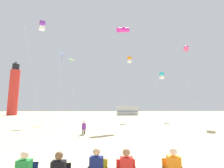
{
  "coord_description": "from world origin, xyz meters",
  "views": [
    {
      "loc": [
        0.24,
        -6.76,
        2.23
      ],
      "look_at": [
        1.87,
        12.85,
        5.12
      ],
      "focal_mm": 26.16,
      "sensor_mm": 36.0,
      "label": 1
    }
  ],
  "objects_px": {
    "kite_tube_magenta": "(123,30)",
    "kite_box_cyan": "(162,76)",
    "kite_box_orange": "(129,60)",
    "lighthouse_distant": "(14,90)",
    "rv_van_silver": "(127,111)",
    "kite_box_violet": "(42,26)",
    "kite_diamond_lime": "(71,62)",
    "kite_flyer_standing": "(84,127)",
    "kite_tube_rainbow": "(186,49)",
    "kite_diamond_blue": "(62,56)"
  },
  "relations": [
    {
      "from": "kite_diamond_blue",
      "to": "rv_van_silver",
      "type": "relative_size",
      "value": 1.63
    },
    {
      "from": "kite_tube_magenta",
      "to": "kite_box_cyan",
      "type": "bearing_deg",
      "value": 35.39
    },
    {
      "from": "lighthouse_distant",
      "to": "rv_van_silver",
      "type": "height_order",
      "value": "lighthouse_distant"
    },
    {
      "from": "kite_diamond_lime",
      "to": "kite_box_orange",
      "type": "distance_m",
      "value": 11.11
    },
    {
      "from": "kite_box_cyan",
      "to": "kite_tube_rainbow",
      "type": "bearing_deg",
      "value": -76.71
    },
    {
      "from": "kite_flyer_standing",
      "to": "rv_van_silver",
      "type": "height_order",
      "value": "rv_van_silver"
    },
    {
      "from": "kite_diamond_lime",
      "to": "kite_box_orange",
      "type": "xyz_separation_m",
      "value": [
        10.65,
        2.77,
        1.48
      ]
    },
    {
      "from": "kite_flyer_standing",
      "to": "kite_tube_rainbow",
      "type": "relative_size",
      "value": 0.1
    },
    {
      "from": "kite_diamond_lime",
      "to": "kite_box_violet",
      "type": "bearing_deg",
      "value": -108.45
    },
    {
      "from": "kite_tube_magenta",
      "to": "kite_diamond_blue",
      "type": "bearing_deg",
      "value": 169.94
    },
    {
      "from": "kite_box_cyan",
      "to": "rv_van_silver",
      "type": "xyz_separation_m",
      "value": [
        -2.76,
        21.56,
        -6.73
      ]
    },
    {
      "from": "kite_diamond_lime",
      "to": "kite_diamond_blue",
      "type": "bearing_deg",
      "value": -107.91
    },
    {
      "from": "kite_box_orange",
      "to": "lighthouse_distant",
      "type": "height_order",
      "value": "lighthouse_distant"
    },
    {
      "from": "kite_flyer_standing",
      "to": "kite_tube_magenta",
      "type": "height_order",
      "value": "kite_tube_magenta"
    },
    {
      "from": "kite_diamond_lime",
      "to": "kite_box_violet",
      "type": "height_order",
      "value": "kite_box_violet"
    },
    {
      "from": "kite_diamond_blue",
      "to": "kite_box_orange",
      "type": "height_order",
      "value": "kite_box_orange"
    },
    {
      "from": "kite_diamond_lime",
      "to": "lighthouse_distant",
      "type": "height_order",
      "value": "lighthouse_distant"
    },
    {
      "from": "kite_box_violet",
      "to": "rv_van_silver",
      "type": "relative_size",
      "value": 2.0
    },
    {
      "from": "kite_tube_magenta",
      "to": "kite_box_violet",
      "type": "xyz_separation_m",
      "value": [
        -10.82,
        -2.98,
        -1.43
      ]
    },
    {
      "from": "kite_tube_magenta",
      "to": "kite_box_orange",
      "type": "xyz_separation_m",
      "value": [
        2.35,
        7.34,
        -2.45
      ]
    },
    {
      "from": "kite_box_orange",
      "to": "rv_van_silver",
      "type": "xyz_separation_m",
      "value": [
        2.94,
        19.94,
        -10.12
      ]
    },
    {
      "from": "lighthouse_distant",
      "to": "rv_van_silver",
      "type": "bearing_deg",
      "value": -3.42
    },
    {
      "from": "kite_diamond_lime",
      "to": "lighthouse_distant",
      "type": "distance_m",
      "value": 32.81
    },
    {
      "from": "kite_box_cyan",
      "to": "kite_box_violet",
      "type": "height_order",
      "value": "kite_box_violet"
    },
    {
      "from": "kite_flyer_standing",
      "to": "kite_box_cyan",
      "type": "relative_size",
      "value": 0.13
    },
    {
      "from": "kite_flyer_standing",
      "to": "kite_box_violet",
      "type": "xyz_separation_m",
      "value": [
        -6.02,
        5.65,
        11.91
      ]
    },
    {
      "from": "kite_box_cyan",
      "to": "kite_tube_magenta",
      "type": "xyz_separation_m",
      "value": [
        -8.04,
        -5.71,
        5.83
      ]
    },
    {
      "from": "kite_diamond_lime",
      "to": "kite_box_violet",
      "type": "relative_size",
      "value": 0.81
    },
    {
      "from": "lighthouse_distant",
      "to": "kite_tube_magenta",
      "type": "bearing_deg",
      "value": -44.7
    },
    {
      "from": "kite_box_cyan",
      "to": "kite_diamond_blue",
      "type": "bearing_deg",
      "value": -166.75
    },
    {
      "from": "kite_box_cyan",
      "to": "kite_box_violet",
      "type": "distance_m",
      "value": 21.23
    },
    {
      "from": "kite_box_violet",
      "to": "lighthouse_distant",
      "type": "relative_size",
      "value": 0.78
    },
    {
      "from": "lighthouse_distant",
      "to": "kite_tube_rainbow",
      "type": "bearing_deg",
      "value": -37.3
    },
    {
      "from": "kite_diamond_blue",
      "to": "lighthouse_distant",
      "type": "height_order",
      "value": "lighthouse_distant"
    },
    {
      "from": "kite_tube_rainbow",
      "to": "kite_box_violet",
      "type": "distance_m",
      "value": 20.53
    },
    {
      "from": "kite_flyer_standing",
      "to": "rv_van_silver",
      "type": "distance_m",
      "value": 37.3
    },
    {
      "from": "kite_box_violet",
      "to": "rv_van_silver",
      "type": "xyz_separation_m",
      "value": [
        16.11,
        30.25,
        -11.14
      ]
    },
    {
      "from": "kite_diamond_lime",
      "to": "kite_tube_rainbow",
      "type": "distance_m",
      "value": 18.54
    },
    {
      "from": "kite_flyer_standing",
      "to": "kite_box_cyan",
      "type": "distance_m",
      "value": 20.66
    },
    {
      "from": "kite_diamond_blue",
      "to": "kite_box_violet",
      "type": "height_order",
      "value": "kite_box_violet"
    },
    {
      "from": "rv_van_silver",
      "to": "kite_box_cyan",
      "type": "bearing_deg",
      "value": -79.37
    },
    {
      "from": "kite_box_violet",
      "to": "kite_box_orange",
      "type": "bearing_deg",
      "value": 38.07
    },
    {
      "from": "kite_flyer_standing",
      "to": "kite_diamond_lime",
      "type": "bearing_deg",
      "value": -78.49
    },
    {
      "from": "rv_van_silver",
      "to": "kite_box_violet",
      "type": "bearing_deg",
      "value": -114.69
    },
    {
      "from": "kite_diamond_blue",
      "to": "kite_tube_magenta",
      "type": "height_order",
      "value": "kite_tube_magenta"
    },
    {
      "from": "kite_box_orange",
      "to": "lighthouse_distant",
      "type": "bearing_deg",
      "value": 145.48
    },
    {
      "from": "kite_diamond_blue",
      "to": "kite_box_orange",
      "type": "xyz_separation_m",
      "value": [
        11.6,
        5.7,
        1.47
      ]
    },
    {
      "from": "kite_box_orange",
      "to": "kite_tube_rainbow",
      "type": "relative_size",
      "value": 1.03
    },
    {
      "from": "kite_diamond_blue",
      "to": "kite_diamond_lime",
      "type": "bearing_deg",
      "value": 72.09
    },
    {
      "from": "kite_diamond_lime",
      "to": "kite_box_orange",
      "type": "bearing_deg",
      "value": 14.56
    }
  ]
}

